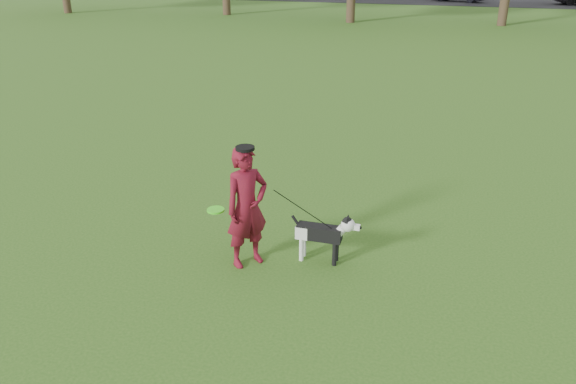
% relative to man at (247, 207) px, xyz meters
% --- Properties ---
extents(ground, '(120.00, 120.00, 0.00)m').
position_rel_man_xyz_m(ground, '(0.43, 0.32, -0.83)').
color(ground, '#285116').
rests_on(ground, ground).
extents(road, '(120.00, 7.00, 0.02)m').
position_rel_man_xyz_m(road, '(0.43, 40.32, -0.82)').
color(road, black).
rests_on(road, ground).
extents(man, '(0.69, 0.72, 1.65)m').
position_rel_man_xyz_m(man, '(0.00, 0.00, 0.00)').
color(man, '#5D0D23').
rests_on(man, ground).
extents(dog, '(0.96, 0.19, 0.73)m').
position_rel_man_xyz_m(dog, '(0.97, 0.33, -0.38)').
color(dog, black).
rests_on(dog, ground).
extents(man_held_items, '(1.62, 0.56, 1.18)m').
position_rel_man_xyz_m(man_held_items, '(0.73, 0.13, 0.00)').
color(man_held_items, '#43E91D').
rests_on(man_held_items, ground).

